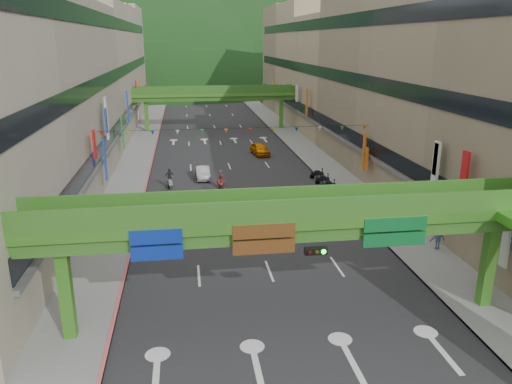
# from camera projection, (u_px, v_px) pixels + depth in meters

# --- Properties ---
(road_slab) EXTENTS (18.00, 140.00, 0.02)m
(road_slab) POSITION_uv_depth(u_px,v_px,m) (223.00, 149.00, 67.94)
(road_slab) COLOR #28282B
(road_slab) RESTS_ON ground
(sidewalk_left) EXTENTS (4.00, 140.00, 0.15)m
(sidewalk_left) POSITION_uv_depth(u_px,v_px,m) (140.00, 151.00, 66.42)
(sidewalk_left) COLOR gray
(sidewalk_left) RESTS_ON ground
(sidewalk_right) EXTENTS (4.00, 140.00, 0.15)m
(sidewalk_right) POSITION_uv_depth(u_px,v_px,m) (301.00, 146.00, 69.41)
(sidewalk_right) COLOR gray
(sidewalk_right) RESTS_ON ground
(curb_left) EXTENTS (0.20, 140.00, 0.18)m
(curb_left) POSITION_uv_depth(u_px,v_px,m) (155.00, 150.00, 66.67)
(curb_left) COLOR #CC5959
(curb_left) RESTS_ON ground
(curb_right) EXTENTS (0.20, 140.00, 0.18)m
(curb_right) POSITION_uv_depth(u_px,v_px,m) (288.00, 146.00, 69.15)
(curb_right) COLOR gray
(curb_right) RESTS_ON ground
(building_row_left) EXTENTS (12.80, 95.00, 19.00)m
(building_row_left) POSITION_uv_depth(u_px,v_px,m) (71.00, 79.00, 62.60)
(building_row_left) COLOR #9E937F
(building_row_left) RESTS_ON ground
(building_row_right) EXTENTS (12.80, 95.00, 19.00)m
(building_row_right) POSITION_uv_depth(u_px,v_px,m) (360.00, 76.00, 67.75)
(building_row_right) COLOR gray
(building_row_right) RESTS_ON ground
(overpass_near) EXTENTS (28.00, 12.27, 7.10)m
(overpass_near) POSITION_uv_depth(u_px,v_px,m) (312.00, 233.00, 24.31)
(overpass_near) COLOR #4C9E2D
(overpass_near) RESTS_ON ground
(overpass_far) EXTENTS (28.00, 2.20, 7.10)m
(overpass_far) POSITION_uv_depth(u_px,v_px,m) (215.00, 97.00, 80.56)
(overpass_far) COLOR #4C9E2D
(overpass_far) RESTS_ON ground
(hill_left) EXTENTS (168.00, 140.00, 112.00)m
(hill_left) POSITION_uv_depth(u_px,v_px,m) (153.00, 83.00, 170.02)
(hill_left) COLOR #1C4419
(hill_left) RESTS_ON ground
(hill_right) EXTENTS (208.00, 176.00, 128.00)m
(hill_right) POSITION_uv_depth(u_px,v_px,m) (260.00, 78.00, 194.40)
(hill_right) COLOR #1C4419
(hill_right) RESTS_ON ground
(bunting_string) EXTENTS (26.00, 0.36, 0.47)m
(bunting_string) POSITION_uv_depth(u_px,v_px,m) (238.00, 131.00, 47.26)
(bunting_string) COLOR black
(bunting_string) RESTS_ON ground
(scooter_rider_near) EXTENTS (0.65, 1.60, 2.02)m
(scooter_rider_near) POSITION_uv_depth(u_px,v_px,m) (237.00, 233.00, 35.74)
(scooter_rider_near) COLOR black
(scooter_rider_near) RESTS_ON ground
(scooter_rider_mid) EXTENTS (0.92, 1.60, 2.10)m
(scooter_rider_mid) POSITION_uv_depth(u_px,v_px,m) (221.00, 184.00, 47.22)
(scooter_rider_mid) COLOR black
(scooter_rider_mid) RESTS_ON ground
(scooter_rider_left) EXTENTS (1.02, 1.59, 1.99)m
(scooter_rider_left) POSITION_uv_depth(u_px,v_px,m) (170.00, 178.00, 49.69)
(scooter_rider_left) COLOR gray
(scooter_rider_left) RESTS_ON ground
(scooter_rider_far) EXTENTS (0.82, 1.59, 1.86)m
(scooter_rider_far) POSITION_uv_depth(u_px,v_px,m) (220.00, 179.00, 49.60)
(scooter_rider_far) COLOR maroon
(scooter_rider_far) RESTS_ON ground
(parked_scooter_row) EXTENTS (1.60, 7.15, 1.08)m
(parked_scooter_row) POSITION_uv_depth(u_px,v_px,m) (326.00, 182.00, 50.05)
(parked_scooter_row) COLOR black
(parked_scooter_row) RESTS_ON ground
(car_silver) EXTENTS (1.46, 4.04, 1.32)m
(car_silver) POSITION_uv_depth(u_px,v_px,m) (203.00, 173.00, 53.10)
(car_silver) COLOR silver
(car_silver) RESTS_ON ground
(car_yellow) EXTENTS (2.39, 4.65, 1.51)m
(car_yellow) POSITION_uv_depth(u_px,v_px,m) (260.00, 149.00, 64.09)
(car_yellow) COLOR #DB7300
(car_yellow) RESTS_ON ground
(pedestrian_red) EXTENTS (0.99, 0.94, 1.61)m
(pedestrian_red) POSITION_uv_depth(u_px,v_px,m) (399.00, 210.00, 40.98)
(pedestrian_red) COLOR #C23355
(pedestrian_red) RESTS_ON ground
(pedestrian_dark) EXTENTS (0.99, 0.44, 1.67)m
(pedestrian_dark) POSITION_uv_depth(u_px,v_px,m) (382.00, 196.00, 44.58)
(pedestrian_dark) COLOR #24232B
(pedestrian_dark) RESTS_ON ground
(pedestrian_blue) EXTENTS (0.79, 0.52, 1.67)m
(pedestrian_blue) POSITION_uv_depth(u_px,v_px,m) (438.00, 240.00, 34.85)
(pedestrian_blue) COLOR #324563
(pedestrian_blue) RESTS_ON ground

